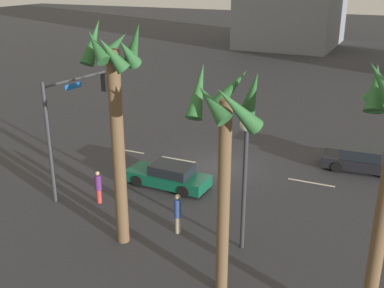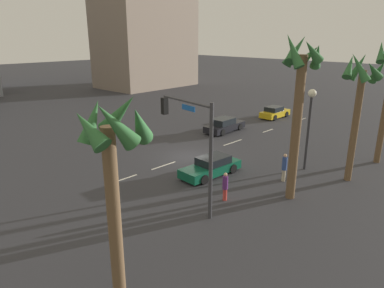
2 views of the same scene
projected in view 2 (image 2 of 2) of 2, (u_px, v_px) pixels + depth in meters
The scene contains 16 objects.
ground_plane at pixel (190, 157), 27.28m from camera, with size 220.00×220.00×0.00m, color #333338.
lane_stripe_0 at pixel (302, 119), 39.45m from camera, with size 1.94×0.14×0.01m, color silver.
lane_stripe_1 at pixel (268, 131), 34.77m from camera, with size 1.85×0.14×0.01m, color silver.
lane_stripe_2 at pixel (233, 142), 30.94m from camera, with size 2.56×0.14×0.01m, color silver.
lane_stripe_3 at pixel (164, 166), 25.44m from camera, with size 2.30×0.14×0.01m, color silver.
lane_stripe_4 at pixel (124, 179), 23.10m from camera, with size 2.02×0.14×0.01m, color silver.
car_0 at pixel (211, 167), 23.62m from camera, with size 4.62×1.96×1.28m.
car_1 at pixel (224, 125), 34.36m from camera, with size 4.78×2.07×1.38m.
car_2 at pixel (275, 112), 40.15m from camera, with size 4.12×1.81×1.34m.
traffic_signal at pixel (193, 136), 18.06m from camera, with size 0.86×4.50×6.14m.
streetlamp at pixel (310, 114), 23.58m from camera, with size 0.56×0.56×5.74m.
pedestrian_0 at pixel (284, 167), 22.46m from camera, with size 0.41×0.41×1.89m.
pedestrian_1 at pixel (225, 186), 19.84m from camera, with size 0.43×0.43×1.71m.
palm_tree_0 at pixel (299, 89), 18.55m from camera, with size 2.51×2.54×9.37m.
palm_tree_2 at pixel (114, 162), 10.24m from camera, with size 2.54×2.63×7.64m.
palm_tree_3 at pixel (361, 89), 21.14m from camera, with size 2.66×2.66×8.32m.
Camera 2 is at (18.11, 18.27, 9.16)m, focal length 32.29 mm.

